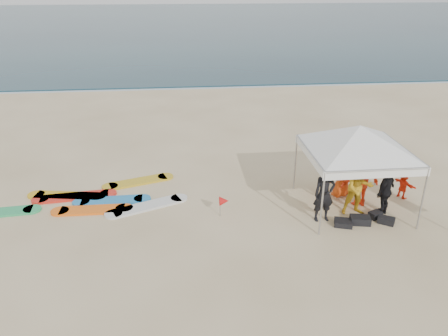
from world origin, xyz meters
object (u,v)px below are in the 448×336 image
person_orange_a (361,177)px  person_orange_b (342,173)px  person_black_a (324,194)px  person_seated (403,185)px  canopy_tent (361,126)px  marker_pennant (224,201)px  person_yellow (359,188)px  surfboard_spread (93,200)px  person_black_b (385,191)px

person_orange_a → person_orange_b: 0.76m
person_black_a → person_seated: (3.00, 1.11, -0.41)m
canopy_tent → marker_pennant: (-3.94, -0.13, -2.15)m
person_orange_a → person_yellow: bearing=57.5°
person_yellow → marker_pennant: 3.99m
person_orange_a → marker_pennant: person_orange_a is taller
person_orange_a → canopy_tent: 1.74m
surfboard_spread → person_yellow: bearing=-11.4°
person_black_b → canopy_tent: bearing=-71.8°
person_black_a → person_orange_a: 1.63m
person_yellow → person_black_b: 0.79m
canopy_tent → surfboard_spread: (-7.99, 1.23, -2.61)m
person_yellow → person_orange_a: (0.28, 0.54, 0.07)m
person_black_a → person_yellow: person_yellow is taller
person_black_b → marker_pennant: 4.76m
person_orange_b → person_seated: size_ratio=1.78×
person_orange_b → surfboard_spread: person_orange_b is taller
person_seated → canopy_tent: size_ratio=0.22×
person_black_a → canopy_tent: canopy_tent is taller
person_orange_b → person_seated: bearing=145.5°
person_orange_a → person_black_b: bearing=121.2°
marker_pennant → surfboard_spread: marker_pennant is taller
person_seated → surfboard_spread: bearing=62.3°
person_black_b → canopy_tent: (-0.80, 0.52, 1.86)m
person_orange_b → person_seated: 2.00m
person_black_b → marker_pennant: person_black_b is taller
person_seated → marker_pennant: 5.86m
person_orange_a → person_black_a: bearing=24.7°
person_black_b → canopy_tent: canopy_tent is taller
person_black_a → marker_pennant: 2.90m
person_yellow → person_black_a: bearing=-165.3°
person_orange_b → surfboard_spread: size_ratio=0.25×
person_seated → person_black_a: bearing=87.1°
person_black_b → person_seated: 1.51m
person_orange_a → person_seated: size_ratio=2.14×
person_black_b → surfboard_spread: 8.99m
person_black_a → person_orange_b: size_ratio=1.09×
person_black_a → person_black_b: bearing=-0.3°
person_yellow → marker_pennant: (-3.96, 0.26, -0.37)m
surfboard_spread → person_seated: bearing=-4.5°
person_yellow → marker_pennant: bearing=178.0°
person_black_a → marker_pennant: person_black_a is taller
person_yellow → person_seated: (1.87, 0.85, -0.43)m
person_orange_b → person_seated: person_orange_b is taller
canopy_tent → marker_pennant: canopy_tent is taller
person_orange_a → marker_pennant: size_ratio=2.95×
person_black_a → surfboard_spread: size_ratio=0.27×
person_seated → marker_pennant: bearing=72.5°
person_black_b → person_seated: size_ratio=1.79×
person_orange_a → person_orange_b: bearing=-66.0°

